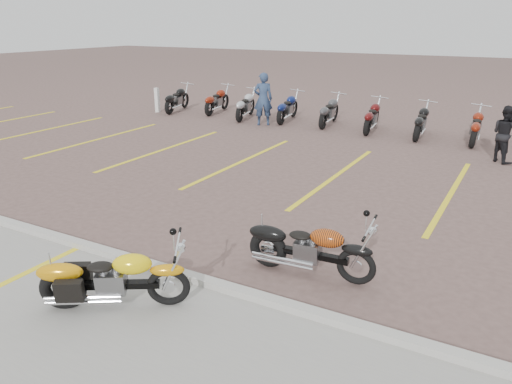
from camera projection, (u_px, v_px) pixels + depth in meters
ground at (257, 233)px, 9.01m from camera, size 100.00×100.00×0.00m
concrete_apron at (50, 382)px, 5.31m from camera, size 60.00×5.00×0.01m
curb at (190, 277)px, 7.35m from camera, size 60.00×0.18×0.12m
parking_stripes at (336, 176)px, 12.30m from camera, size 38.00×5.50×0.01m
yellow_cruiser at (112, 280)px, 6.57m from camera, size 1.74×1.15×0.81m
flame_cruiser at (308, 250)px, 7.43m from camera, size 1.98×0.33×0.81m
person_a at (263, 99)px, 17.93m from camera, size 0.82×0.76×1.88m
person_b at (505, 134)px, 13.27m from camera, size 0.94×0.93×1.53m
bollard at (157, 100)px, 20.58m from camera, size 0.16×0.16×1.00m
bg_bike_row at (422, 119)px, 16.38m from camera, size 20.77×2.08×1.10m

